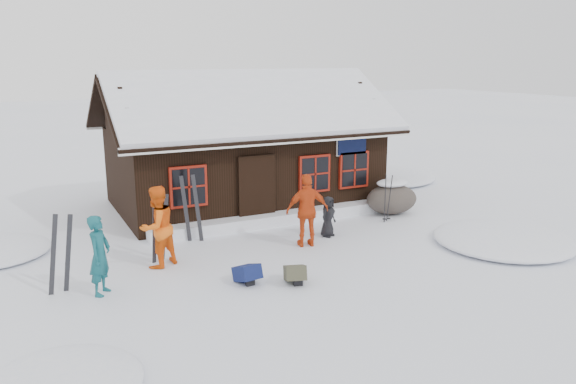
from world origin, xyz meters
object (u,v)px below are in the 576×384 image
Objects in this scene: skier_orange_right at (307,210)px; ski_poles at (387,199)px; skier_crouched at (328,216)px; backpack_blue at (247,276)px; skier_orange_left at (157,227)px; backpack_olive at (295,276)px; boulder at (392,198)px; ski_pair_left at (61,255)px; skier_teal at (100,255)px.

skier_orange_right reaches higher than ski_poles.
skier_crouched is 3.85m from backpack_blue.
skier_orange_left is at bearing -174.39° from ski_poles.
skier_orange_left is 1.32× the size of ski_poles.
skier_orange_left is at bearing 154.15° from backpack_olive.
skier_orange_left is 7.77m from boulder.
ski_pair_left is at bearing 153.72° from backpack_blue.
ski_poles is at bearing -134.97° from boulder.
ski_pair_left is 2.99× the size of backpack_olive.
ski_pair_left reaches higher than backpack_olive.
skier_orange_right is at bearing -48.04° from skier_teal.
skier_teal is 0.83m from ski_pair_left.
skier_orange_left is 3.30× the size of backpack_blue.
skier_orange_right is at bearing -157.60° from boulder.
boulder is (2.96, 1.13, -0.06)m from skier_crouched.
skier_orange_right is 1.13× the size of boulder.
ski_pair_left is (-0.70, 0.44, -0.02)m from skier_teal.
skier_teal is 1.50× the size of skier_crouched.
skier_orange_left is 4.70m from skier_crouched.
backpack_olive is at bearing -160.25° from skier_crouched.
ski_poles is 5.52m from backpack_olive.
boulder reaches higher than backpack_olive.
ski_pair_left reaches higher than skier_crouched.
boulder is 0.96m from ski_poles.
ski_poles is (2.29, 0.46, 0.13)m from skier_crouched.
skier_orange_left is at bearing -20.66° from skier_teal.
backpack_olive is (4.50, -1.71, -0.66)m from ski_pair_left.
boulder reaches higher than backpack_blue.
skier_teal is 0.88× the size of skier_orange_right.
ski_pair_left is (-9.77, -1.96, 0.32)m from boulder.
skier_teal is at bearing -24.64° from ski_pair_left.
skier_teal is 2.90× the size of backpack_olive.
boulder is 1.15× the size of ski_poles.
backpack_blue is (1.45, -1.85, -0.80)m from skier_orange_left.
skier_crouched is (6.11, 1.27, -0.28)m from skier_teal.
backpack_olive is at bearing -145.15° from boulder.
backpack_blue is at bearing 171.78° from backpack_olive.
skier_crouched reaches higher than backpack_blue.
ski_pair_left is 9.20m from ski_poles.
ski_poles is at bearing 157.27° from skier_orange_left.
boulder is at bearing 53.30° from backpack_olive.
backpack_olive is at bearing 107.36° from skier_orange_left.
skier_orange_left is at bearing 23.24° from ski_pair_left.
boulder is (3.85, 1.58, -0.45)m from skier_orange_right.
skier_orange_left reaches higher than ski_poles.
skier_orange_right is at bearing 179.16° from skier_crouched.
backpack_olive is (0.92, -0.46, -0.00)m from backpack_blue.
ski_poles reaches higher than boulder.
skier_orange_left is 7.01m from ski_poles.
skier_orange_left is 3.41m from backpack_olive.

